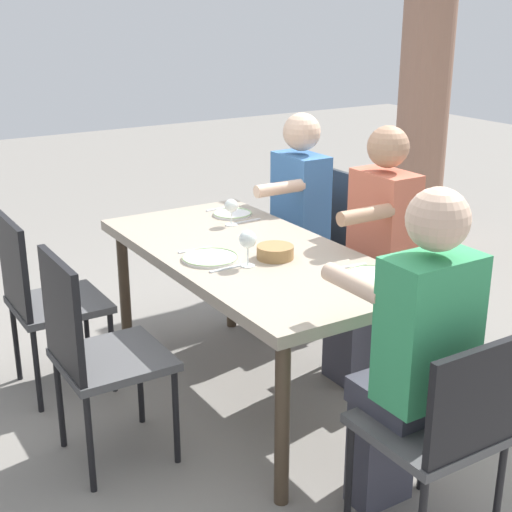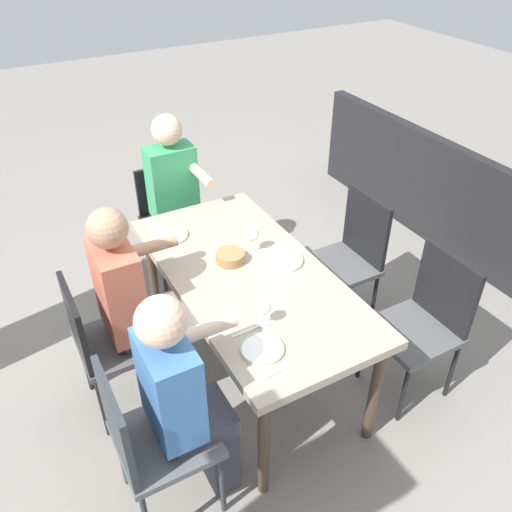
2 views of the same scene
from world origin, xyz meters
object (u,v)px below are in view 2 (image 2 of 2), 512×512
plate_2 (169,235)px  bread_basket (230,257)px  diner_guest_third (133,304)px  chair_mid_south (350,253)px  plate_0 (262,349)px  wine_glass_1 (253,235)px  chair_west_north (147,437)px  chair_mid_north (104,339)px  diner_man_white (177,199)px  chair_west_south (425,318)px  diner_woman_green (185,397)px  plate_1 (281,260)px  dining_table (249,283)px  wine_glass_0 (264,308)px  chair_head_east (171,213)px

plate_2 → bread_basket: bearing=-153.0°
diner_guest_third → bread_basket: 0.61m
chair_mid_south → bread_basket: size_ratio=5.58×
plate_0 → bread_basket: bread_basket is taller
diner_guest_third → wine_glass_1: diner_guest_third is taller
chair_west_north → plate_2: chair_west_north is taller
chair_mid_north → diner_man_white: diner_man_white is taller
chair_west_north → wine_glass_1: bearing=-51.4°
chair_mid_south → diner_guest_third: bearing=89.9°
chair_west_south → chair_mid_north: chair_west_south is taller
plate_0 → plate_2: 1.15m
chair_west_north → plate_2: bearing=-26.6°
plate_2 → diner_woman_green: bearing=161.7°
plate_1 → diner_woman_green: bearing=124.8°
plate_1 → diner_guest_third: bearing=81.8°
dining_table → chair_west_north: (-0.60, 0.84, -0.16)m
diner_man_white → dining_table: bearing=179.9°
wine_glass_0 → diner_guest_third: bearing=43.3°
chair_west_south → chair_mid_south: size_ratio=0.97×
chair_west_south → diner_woman_green: diner_woman_green is taller
chair_mid_south → plate_0: chair_mid_south is taller
chair_mid_north → chair_mid_south: size_ratio=0.96×
chair_head_east → plate_0: chair_head_east is taller
dining_table → chair_west_south: size_ratio=1.87×
chair_west_south → plate_0: size_ratio=4.35×
plate_1 → dining_table: bearing=92.0°
diner_man_white → diner_guest_third: diner_man_white is taller
chair_west_north → chair_mid_north: chair_west_north is taller
plate_2 → diner_man_white: bearing=-25.9°
dining_table → chair_head_east: size_ratio=2.03×
dining_table → plate_2: (0.58, 0.26, 0.08)m
chair_west_north → diner_man_white: bearing=-26.4°
chair_mid_north → bread_basket: size_ratio=5.36×
plate_1 → chair_mid_north: bearing=83.5°
chair_west_north → wine_glass_1: same height
diner_man_white → bread_basket: 0.96m
diner_man_white → plate_2: (-0.53, 0.26, 0.07)m
wine_glass_0 → chair_west_north: bearing=104.6°
wine_glass_1 → chair_mid_north: bearing=92.7°
diner_guest_third → diner_man_white: bearing=-33.6°
chair_west_north → chair_west_south: chair_west_north is taller
plate_2 → chair_head_east: bearing=-20.0°
chair_west_south → wine_glass_1: (0.77, 0.72, 0.36)m
chair_west_south → plate_2: (1.17, 1.10, 0.25)m
dining_table → plate_2: bearing=23.9°
plate_1 → bread_basket: 0.30m
chair_mid_north → plate_0: bearing=-139.1°
chair_west_south → dining_table: bearing=54.8°
plate_1 → chair_west_north: bearing=119.5°
chair_west_north → chair_west_south: bearing=-90.0°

